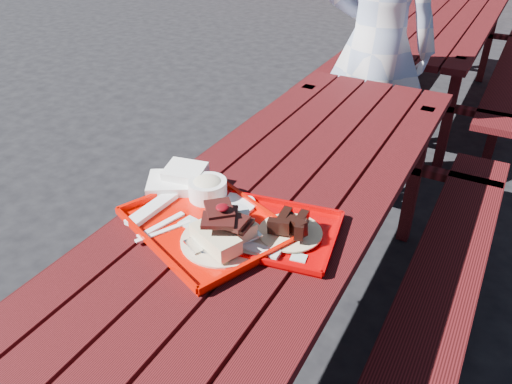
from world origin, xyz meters
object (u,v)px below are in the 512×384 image
picnic_table_near (276,233)px  person (377,48)px  picnic_table_far (437,43)px  far_tray (268,229)px  near_tray (211,217)px

picnic_table_near → person: bearing=93.8°
picnic_table_near → person: size_ratio=1.38×
person → picnic_table_far: bearing=-98.7°
picnic_table_near → picnic_table_far: bearing=90.0°
picnic_table_near → person: person is taller
picnic_table_far → far_tray: bearing=-88.3°
picnic_table_far → person: 1.44m
picnic_table_near → near_tray: near_tray is taller
far_tray → near_tray: bearing=-164.8°
near_tray → person: 1.69m
picnic_table_near → far_tray: (0.09, -0.24, 0.21)m
picnic_table_near → far_tray: far_tray is taller
picnic_table_far → person: size_ratio=1.38×
picnic_table_near → picnic_table_far: 2.80m
near_tray → far_tray: (0.17, 0.05, -0.02)m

